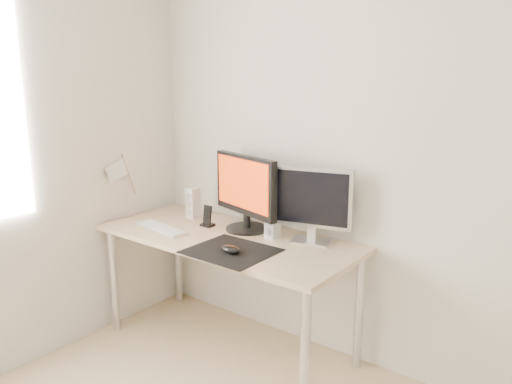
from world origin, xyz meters
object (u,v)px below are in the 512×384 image
Objects in this scene: second_monitor at (313,202)px; phone_dock at (208,220)px; desk at (227,248)px; main_monitor at (245,190)px; speaker_right at (272,221)px; keyboard at (161,228)px; speaker_left at (193,203)px; mouse at (230,249)px.

second_monitor is 3.28× the size of phone_dock.
desk is 2.95× the size of main_monitor.
speaker_right reaches higher than keyboard.
speaker_left is 1.00× the size of speaker_right.
second_monitor reaches higher than mouse.
desk is 0.44m from keyboard.
second_monitor is at bearing 10.63° from phone_dock.
speaker_left is 1.51× the size of phone_dock.
desk is at bearing 134.28° from mouse.
keyboard is at bearing -159.20° from desk.
second_monitor reaches higher than speaker_left.
speaker_right is (0.67, -0.02, 0.00)m from speaker_left.
keyboard is at bearing 173.67° from mouse.
second_monitor is 0.97m from keyboard.
main_monitor reaches higher than speaker_left.
speaker_right is at bearing 23.92° from keyboard.
second_monitor is (0.25, 0.42, 0.22)m from mouse.
keyboard is at bearing -144.27° from main_monitor.
phone_dock is (0.18, 0.22, 0.03)m from keyboard.
keyboard is (-0.64, -0.28, -0.09)m from speaker_right.
speaker_left is at bearing -179.96° from main_monitor.
speaker_right is 0.47× the size of keyboard.
mouse is at bearing -45.72° from desk.
second_monitor is at bearing 59.35° from mouse.
mouse is 0.26× the size of second_monitor.
speaker_left is 0.23m from phone_dock.
second_monitor is (0.45, 0.05, -0.01)m from main_monitor.
desk is 3.69× the size of keyboard.
mouse reaches higher than keyboard.
speaker_left reaches higher than mouse.
speaker_right reaches higher than mouse.
main_monitor reaches higher than keyboard.
desk is 0.60m from second_monitor.
desk is at bearing -17.74° from phone_dock.
desk is 0.26m from phone_dock.
mouse is 0.54m from second_monitor.
phone_dock reaches higher than keyboard.
main_monitor is at bearing 174.44° from speaker_right.
second_monitor is at bearing 23.23° from desk.
mouse is at bearing -120.65° from second_monitor.
phone_dock is at bearing -172.57° from speaker_right.
keyboard is (-0.43, -0.31, -0.25)m from main_monitor.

